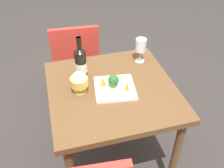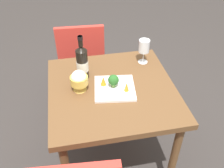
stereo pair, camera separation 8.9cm
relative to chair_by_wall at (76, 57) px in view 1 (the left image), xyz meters
The scene contains 10 objects.
ground_plane 0.91m from the chair_by_wall, 79.44° to the right, with size 8.00×8.00×0.00m, color #383330.
dining_table 0.75m from the chair_by_wall, 79.44° to the right, with size 0.80×0.80×0.73m.
chair_by_wall is the anchor object (origin of this frame).
wine_bottle 0.67m from the chair_by_wall, 92.91° to the right, with size 0.08×0.08×0.31m.
wine_glass 0.72m from the chair_by_wall, 49.82° to the right, with size 0.08×0.08×0.18m.
rice_bowl 0.76m from the chair_by_wall, 95.21° to the right, with size 0.11×0.11×0.14m.
serving_plate 0.79m from the chair_by_wall, 78.71° to the right, with size 0.28×0.28×0.02m.
broccoli_floret 0.80m from the chair_by_wall, 79.01° to the right, with size 0.07×0.07×0.09m.
carrot_garnish_left 0.76m from the chair_by_wall, 83.18° to the right, with size 0.04×0.04×0.06m.
carrot_garnish_right 0.86m from the chair_by_wall, 74.89° to the right, with size 0.03×0.03×0.06m.
Camera 1 is at (-0.33, -1.20, 1.76)m, focal length 40.59 mm.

